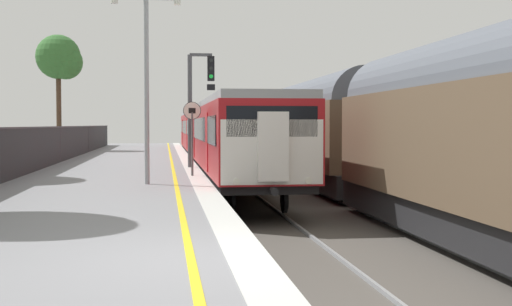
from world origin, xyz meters
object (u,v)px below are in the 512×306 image
commuter_train_at_platform (216,133)px  signal_gantry (197,96)px  freight_train_adjacent_track (289,128)px  background_tree_right (60,59)px  speed_limit_sign (192,129)px  platform_lamp_mid (146,72)px

commuter_train_at_platform → signal_gantry: bearing=-98.8°
freight_train_adjacent_track → background_tree_right: 18.22m
speed_limit_sign → background_tree_right: background_tree_right is taller
platform_lamp_mid → signal_gantry: bearing=76.5°
speed_limit_sign → platform_lamp_mid: (-1.43, -2.96, 1.64)m
commuter_train_at_platform → freight_train_adjacent_track: 4.03m
platform_lamp_mid → background_tree_right: background_tree_right is taller
commuter_train_at_platform → platform_lamp_mid: (-3.28, -16.99, 1.98)m
commuter_train_at_platform → background_tree_right: bearing=132.3°
signal_gantry → speed_limit_sign: size_ratio=1.84×
speed_limit_sign → commuter_train_at_platform: bearing=82.5°
commuter_train_at_platform → signal_gantry: 9.69m
platform_lamp_mid → freight_train_adjacent_track: bearing=66.3°
freight_train_adjacent_track → commuter_train_at_platform: bearing=174.8°
background_tree_right → freight_train_adjacent_track: bearing=-38.8°
freight_train_adjacent_track → signal_gantry: signal_gantry is taller
freight_train_adjacent_track → platform_lamp_mid: platform_lamp_mid is taller
signal_gantry → platform_lamp_mid: platform_lamp_mid is taller
commuter_train_at_platform → speed_limit_sign: bearing=-97.5°
platform_lamp_mid → background_tree_right: (-6.46, 27.67, 2.92)m
commuter_train_at_platform → platform_lamp_mid: platform_lamp_mid is taller
signal_gantry → speed_limit_sign: bearing=-94.8°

